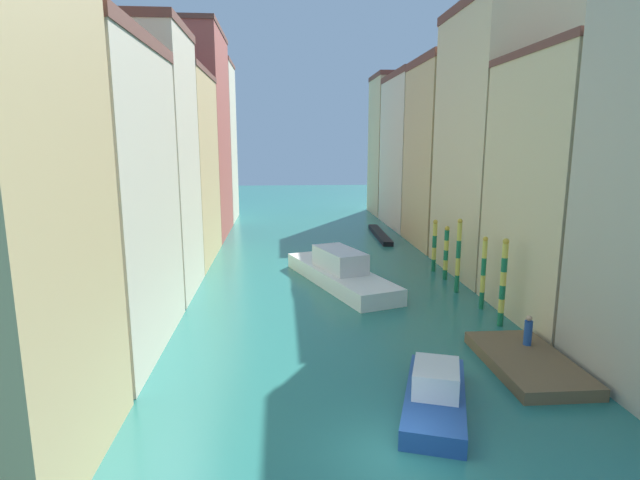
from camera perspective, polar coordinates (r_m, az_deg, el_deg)
ground_plane at (r=39.60m, az=0.64°, el=-3.07°), size 154.00×154.00×0.00m
building_left_1 at (r=24.99m, az=-25.21°, el=4.27°), size 6.53×10.39×14.29m
building_left_2 at (r=33.66m, az=-19.89°, el=8.12°), size 6.53×7.58×16.62m
building_left_3 at (r=42.83m, az=-16.55°, el=7.88°), size 6.53×11.22×15.25m
building_left_4 at (r=54.24m, az=-14.16°, el=11.46°), size 6.53×12.22×20.72m
building_left_5 at (r=64.67m, az=-12.58°, el=10.74°), size 6.53×8.62×19.21m
building_right_1 at (r=30.31m, az=26.93°, el=5.22°), size 6.53×9.27×14.39m
building_right_2 at (r=39.09m, az=19.57°, el=10.37°), size 6.53×10.59×19.21m
building_right_3 at (r=48.87m, az=14.47°, el=9.44°), size 6.53×9.74×17.15m
building_right_4 at (r=59.45m, az=11.00°, el=9.86°), size 6.53×12.22×17.27m
building_right_5 at (r=69.72m, az=8.67°, el=10.55°), size 6.53×8.36×18.42m
waterfront_dock at (r=24.16m, az=22.48°, el=-12.71°), size 3.33×6.17×0.52m
person_on_dock at (r=25.16m, az=22.54°, el=-9.54°), size 0.36×0.36×1.40m
mooring_pole_0 at (r=28.21m, az=20.04°, el=-4.47°), size 0.34×0.34×4.77m
mooring_pole_1 at (r=30.77m, az=18.03°, el=-3.50°), size 0.30×0.30×4.34m
mooring_pole_2 at (r=33.63m, az=15.41°, el=-1.67°), size 0.32×0.32×4.87m
mooring_pole_3 at (r=36.69m, az=14.10°, el=-1.36°), size 0.35×0.35×3.87m
mooring_pole_4 at (r=38.88m, az=12.85°, el=-0.54°), size 0.35×0.35×3.96m
vaporetto_white at (r=34.78m, az=2.22°, el=-3.65°), size 6.91×12.48×2.43m
gondola_black at (r=52.60m, az=6.80°, el=0.63°), size 1.38×10.41×0.45m
motorboat_0 at (r=19.75m, az=12.94°, el=-16.60°), size 3.93×6.36×1.67m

